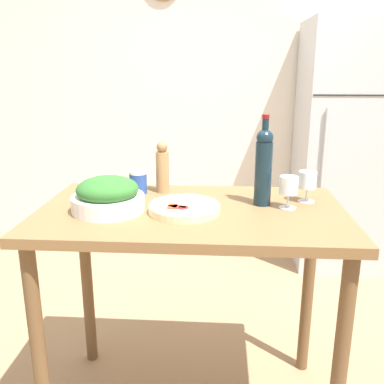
{
  "coord_description": "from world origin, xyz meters",
  "views": [
    {
      "loc": [
        0.11,
        -1.62,
        1.49
      ],
      "look_at": [
        0.0,
        0.04,
        1.01
      ],
      "focal_mm": 40.0,
      "sensor_mm": 36.0,
      "label": 1
    }
  ],
  "objects": [
    {
      "name": "prep_counter",
      "position": [
        0.0,
        0.0,
        0.81
      ],
      "size": [
        1.23,
        0.71,
        0.95
      ],
      "color": "brown",
      "rests_on": "ground_plane"
    },
    {
      "name": "salt_canister",
      "position": [
        -0.25,
        0.21,
        1.0
      ],
      "size": [
        0.08,
        0.08,
        0.1
      ],
      "color": "#284CA3",
      "rests_on": "prep_counter"
    },
    {
      "name": "wine_bottle",
      "position": [
        0.29,
        0.08,
        1.12
      ],
      "size": [
        0.07,
        0.07,
        0.37
      ],
      "color": "#142833",
      "rests_on": "prep_counter"
    },
    {
      "name": "pepper_mill",
      "position": [
        -0.15,
        0.24,
        1.06
      ],
      "size": [
        0.06,
        0.06,
        0.23
      ],
      "color": "#AD7F51",
      "rests_on": "prep_counter"
    },
    {
      "name": "wall_back",
      "position": [
        -0.0,
        2.07,
        1.3
      ],
      "size": [
        6.4,
        0.08,
        2.6
      ],
      "color": "silver",
      "rests_on": "ground_plane"
    },
    {
      "name": "refrigerator",
      "position": [
        1.07,
        1.68,
        0.92
      ],
      "size": [
        0.7,
        0.7,
        1.84
      ],
      "color": "#B7BCC1",
      "rests_on": "ground_plane"
    },
    {
      "name": "wine_glass_near",
      "position": [
        0.38,
        0.04,
        1.04
      ],
      "size": [
        0.07,
        0.07,
        0.13
      ],
      "color": "silver",
      "rests_on": "prep_counter"
    },
    {
      "name": "wine_glass_far",
      "position": [
        0.48,
        0.13,
        1.04
      ],
      "size": [
        0.07,
        0.07,
        0.13
      ],
      "color": "silver",
      "rests_on": "prep_counter"
    },
    {
      "name": "homemade_pizza",
      "position": [
        -0.02,
        -0.04,
        0.97
      ],
      "size": [
        0.28,
        0.28,
        0.04
      ],
      "color": "beige",
      "rests_on": "prep_counter"
    },
    {
      "name": "salad_bowl",
      "position": [
        -0.32,
        -0.05,
        1.01
      ],
      "size": [
        0.28,
        0.28,
        0.14
      ],
      "color": "white",
      "rests_on": "prep_counter"
    }
  ]
}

